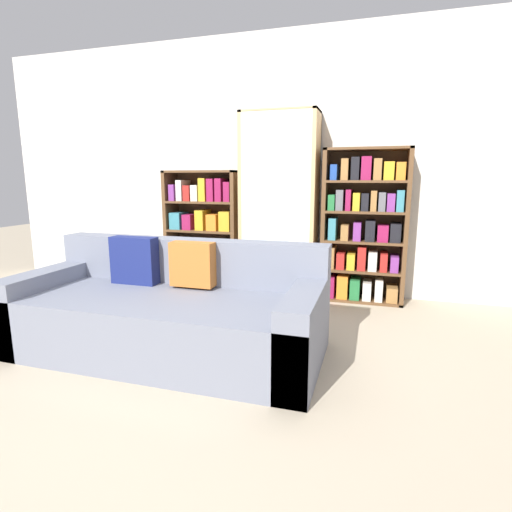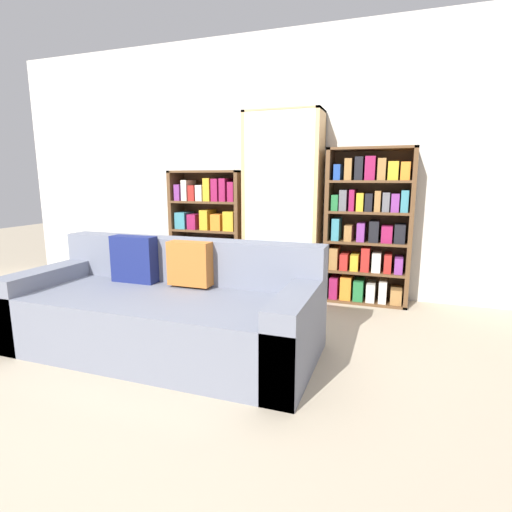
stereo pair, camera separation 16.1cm
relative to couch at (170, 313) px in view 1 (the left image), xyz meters
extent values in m
plane|color=tan|center=(0.23, -0.44, -0.27)|extent=(16.00, 16.00, 0.00)
cube|color=beige|center=(0.23, 1.84, 1.08)|extent=(6.60, 0.06, 2.70)
cube|color=slate|center=(0.00, -0.05, -0.06)|extent=(2.16, 0.95, 0.42)
cube|color=slate|center=(0.00, 0.32, 0.32)|extent=(2.16, 0.20, 0.34)
cube|color=slate|center=(-0.98, -0.05, 0.00)|extent=(0.20, 0.95, 0.54)
cube|color=slate|center=(0.98, -0.05, 0.00)|extent=(0.20, 0.95, 0.54)
cube|color=navy|center=(-0.37, 0.16, 0.33)|extent=(0.36, 0.12, 0.36)
cube|color=#B76628|center=(0.11, 0.16, 0.33)|extent=(0.32, 0.12, 0.32)
cube|color=brown|center=(-0.85, 1.63, 0.38)|extent=(0.04, 0.32, 1.30)
cube|color=brown|center=(-0.06, 1.63, 0.38)|extent=(0.04, 0.32, 1.30)
cube|color=brown|center=(-0.46, 1.63, 1.02)|extent=(0.83, 0.32, 0.02)
cube|color=brown|center=(-0.46, 1.63, -0.26)|extent=(0.83, 0.32, 0.02)
cube|color=brown|center=(-0.46, 1.79, 0.38)|extent=(0.83, 0.01, 1.30)
cube|color=brown|center=(-0.46, 1.63, 0.06)|extent=(0.75, 0.32, 0.02)
cube|color=brown|center=(-0.46, 1.63, 0.38)|extent=(0.75, 0.32, 0.02)
cube|color=brown|center=(-0.46, 1.63, 0.69)|extent=(0.75, 0.32, 0.02)
cube|color=#1E4293|center=(-0.78, 1.62, -0.17)|extent=(0.06, 0.24, 0.16)
cube|color=#7A3384|center=(-0.69, 1.62, -0.14)|extent=(0.07, 0.24, 0.21)
cube|color=#5B5B60|center=(-0.59, 1.62, -0.16)|extent=(0.06, 0.24, 0.17)
cube|color=#8E1947|center=(-0.50, 1.62, -0.16)|extent=(0.06, 0.24, 0.17)
cube|color=black|center=(-0.41, 1.62, -0.13)|extent=(0.07, 0.24, 0.24)
cube|color=#237038|center=(-0.32, 1.62, -0.15)|extent=(0.08, 0.24, 0.19)
cube|color=olive|center=(-0.23, 1.62, -0.13)|extent=(0.07, 0.24, 0.24)
cube|color=#237038|center=(-0.14, 1.62, -0.13)|extent=(0.07, 0.24, 0.24)
cube|color=beige|center=(-0.77, 1.62, 0.16)|extent=(0.06, 0.24, 0.17)
cube|color=#1E4293|center=(-0.67, 1.62, 0.16)|extent=(0.08, 0.24, 0.18)
cube|color=#1E4293|center=(-0.56, 1.62, 0.16)|extent=(0.09, 0.24, 0.16)
cube|color=#AD231E|center=(-0.46, 1.62, 0.16)|extent=(0.07, 0.24, 0.16)
cube|color=#7A3384|center=(-0.35, 1.62, 0.16)|extent=(0.06, 0.24, 0.17)
cube|color=black|center=(-0.25, 1.62, 0.18)|extent=(0.09, 0.24, 0.21)
cube|color=#5B5B60|center=(-0.15, 1.62, 0.18)|extent=(0.08, 0.24, 0.20)
cube|color=teal|center=(-0.75, 1.62, 0.48)|extent=(0.12, 0.24, 0.18)
cube|color=#8E1947|center=(-0.61, 1.62, 0.47)|extent=(0.10, 0.24, 0.17)
cube|color=gold|center=(-0.46, 1.62, 0.50)|extent=(0.10, 0.24, 0.22)
cube|color=orange|center=(-0.31, 1.62, 0.48)|extent=(0.11, 0.24, 0.17)
cube|color=gold|center=(-0.17, 1.62, 0.49)|extent=(0.12, 0.24, 0.21)
cube|color=#7A3384|center=(-0.77, 1.62, 0.79)|extent=(0.06, 0.24, 0.18)
cube|color=beige|center=(-0.68, 1.62, 0.81)|extent=(0.07, 0.24, 0.22)
cube|color=#AD231E|center=(-0.60, 1.62, 0.79)|extent=(0.07, 0.24, 0.17)
cube|color=beige|center=(-0.51, 1.62, 0.79)|extent=(0.08, 0.24, 0.17)
cube|color=gold|center=(-0.41, 1.62, 0.82)|extent=(0.08, 0.24, 0.24)
cube|color=#8E1947|center=(-0.32, 1.62, 0.82)|extent=(0.07, 0.24, 0.24)
cube|color=#8E1947|center=(-0.23, 1.62, 0.82)|extent=(0.07, 0.24, 0.24)
cube|color=#8E1947|center=(-0.13, 1.62, 0.81)|extent=(0.07, 0.24, 0.21)
cube|color=tan|center=(0.04, 1.61, 0.66)|extent=(0.04, 0.36, 1.88)
cube|color=tan|center=(0.78, 1.61, 0.66)|extent=(0.04, 0.36, 1.88)
cube|color=tan|center=(0.41, 1.61, 1.59)|extent=(0.78, 0.36, 0.02)
cube|color=tan|center=(0.41, 1.61, -0.26)|extent=(0.78, 0.36, 0.02)
cube|color=tan|center=(0.41, 1.79, 0.66)|extent=(0.78, 0.01, 1.88)
cube|color=silver|center=(0.41, 1.44, 0.66)|extent=(0.70, 0.01, 1.85)
cube|color=tan|center=(0.41, 1.61, 0.05)|extent=(0.70, 0.32, 0.02)
cube|color=tan|center=(0.41, 1.61, 0.36)|extent=(0.70, 0.32, 0.02)
cube|color=tan|center=(0.41, 1.61, 0.66)|extent=(0.70, 0.32, 0.02)
cube|color=tan|center=(0.41, 1.61, 0.97)|extent=(0.70, 0.32, 0.02)
cube|color=tan|center=(0.41, 1.61, 1.27)|extent=(0.70, 0.32, 0.02)
cylinder|color=silver|center=(0.13, 1.60, -0.21)|extent=(0.01, 0.01, 0.07)
cone|color=silver|center=(0.13, 1.60, -0.13)|extent=(0.08, 0.08, 0.09)
cylinder|color=silver|center=(0.24, 1.61, -0.21)|extent=(0.01, 0.01, 0.07)
cone|color=silver|center=(0.24, 1.61, -0.13)|extent=(0.08, 0.08, 0.09)
cylinder|color=silver|center=(0.35, 1.60, -0.21)|extent=(0.01, 0.01, 0.07)
cone|color=silver|center=(0.35, 1.60, -0.13)|extent=(0.08, 0.08, 0.09)
cylinder|color=silver|center=(0.46, 1.62, -0.21)|extent=(0.01, 0.01, 0.07)
cone|color=silver|center=(0.46, 1.62, -0.13)|extent=(0.08, 0.08, 0.09)
cylinder|color=silver|center=(0.57, 1.62, -0.21)|extent=(0.01, 0.01, 0.07)
cone|color=silver|center=(0.57, 1.62, -0.13)|extent=(0.08, 0.08, 0.09)
cylinder|color=silver|center=(0.68, 1.61, -0.21)|extent=(0.01, 0.01, 0.07)
cone|color=silver|center=(0.68, 1.61, -0.13)|extent=(0.08, 0.08, 0.09)
cylinder|color=silver|center=(0.19, 1.61, 0.11)|extent=(0.01, 0.01, 0.08)
cone|color=silver|center=(0.19, 1.61, 0.20)|extent=(0.09, 0.09, 0.10)
cylinder|color=silver|center=(0.41, 1.61, 0.11)|extent=(0.01, 0.01, 0.08)
cone|color=silver|center=(0.41, 1.61, 0.20)|extent=(0.09, 0.09, 0.10)
cylinder|color=silver|center=(0.63, 1.61, 0.11)|extent=(0.01, 0.01, 0.08)
cone|color=silver|center=(0.63, 1.61, 0.20)|extent=(0.09, 0.09, 0.10)
cylinder|color=silver|center=(0.13, 1.63, 0.41)|extent=(0.01, 0.01, 0.08)
cone|color=silver|center=(0.13, 1.63, 0.50)|extent=(0.08, 0.08, 0.10)
cylinder|color=silver|center=(0.24, 1.63, 0.41)|extent=(0.01, 0.01, 0.08)
cone|color=silver|center=(0.24, 1.63, 0.50)|extent=(0.08, 0.08, 0.10)
cylinder|color=silver|center=(0.35, 1.63, 0.41)|extent=(0.01, 0.01, 0.08)
cone|color=silver|center=(0.35, 1.63, 0.50)|extent=(0.08, 0.08, 0.10)
cylinder|color=silver|center=(0.46, 1.60, 0.41)|extent=(0.01, 0.01, 0.08)
cone|color=silver|center=(0.46, 1.60, 0.50)|extent=(0.08, 0.08, 0.10)
cylinder|color=silver|center=(0.57, 1.61, 0.41)|extent=(0.01, 0.01, 0.08)
cone|color=silver|center=(0.57, 1.61, 0.50)|extent=(0.08, 0.08, 0.10)
cylinder|color=silver|center=(0.68, 1.61, 0.41)|extent=(0.01, 0.01, 0.08)
cone|color=silver|center=(0.68, 1.61, 0.50)|extent=(0.08, 0.08, 0.10)
cylinder|color=silver|center=(0.16, 1.62, 0.72)|extent=(0.01, 0.01, 0.09)
cone|color=silver|center=(0.16, 1.62, 0.82)|extent=(0.09, 0.09, 0.11)
cylinder|color=silver|center=(0.33, 1.60, 0.72)|extent=(0.01, 0.01, 0.09)
cone|color=silver|center=(0.33, 1.60, 0.82)|extent=(0.09, 0.09, 0.11)
cylinder|color=silver|center=(0.49, 1.60, 0.72)|extent=(0.01, 0.01, 0.09)
cone|color=silver|center=(0.49, 1.60, 0.82)|extent=(0.09, 0.09, 0.11)
cylinder|color=silver|center=(0.66, 1.62, 0.72)|extent=(0.01, 0.01, 0.09)
cone|color=silver|center=(0.66, 1.62, 0.82)|extent=(0.09, 0.09, 0.11)
cylinder|color=silver|center=(0.16, 1.61, 1.02)|extent=(0.01, 0.01, 0.09)
cone|color=silver|center=(0.16, 1.61, 1.12)|extent=(0.09, 0.09, 0.11)
cylinder|color=silver|center=(0.33, 1.63, 1.02)|extent=(0.01, 0.01, 0.09)
cone|color=silver|center=(0.33, 1.63, 1.12)|extent=(0.09, 0.09, 0.11)
cylinder|color=silver|center=(0.49, 1.60, 1.02)|extent=(0.01, 0.01, 0.09)
cone|color=silver|center=(0.49, 1.60, 1.12)|extent=(0.09, 0.09, 0.11)
cylinder|color=silver|center=(0.66, 1.62, 1.02)|extent=(0.01, 0.01, 0.09)
cone|color=silver|center=(0.66, 1.62, 1.12)|extent=(0.09, 0.09, 0.11)
cylinder|color=silver|center=(0.19, 1.60, 1.32)|extent=(0.01, 0.01, 0.07)
cone|color=silver|center=(0.19, 1.60, 1.39)|extent=(0.09, 0.09, 0.08)
cylinder|color=silver|center=(0.41, 1.63, 1.32)|extent=(0.01, 0.01, 0.07)
cone|color=silver|center=(0.41, 1.63, 1.39)|extent=(0.09, 0.09, 0.08)
cylinder|color=silver|center=(0.63, 1.61, 1.32)|extent=(0.01, 0.01, 0.07)
cone|color=silver|center=(0.63, 1.61, 1.39)|extent=(0.09, 0.09, 0.08)
cube|color=brown|center=(0.88, 1.63, 0.48)|extent=(0.04, 0.32, 1.50)
cube|color=brown|center=(1.65, 1.63, 0.48)|extent=(0.04, 0.32, 1.50)
cube|color=brown|center=(1.27, 1.63, 1.22)|extent=(0.81, 0.32, 0.02)
cube|color=brown|center=(1.27, 1.63, -0.26)|extent=(0.81, 0.32, 0.02)
cube|color=brown|center=(1.27, 1.79, 0.48)|extent=(0.81, 0.01, 1.50)
cube|color=brown|center=(1.27, 1.63, 0.04)|extent=(0.73, 0.32, 0.02)
cube|color=brown|center=(1.27, 1.63, 0.33)|extent=(0.73, 0.32, 0.02)
cube|color=brown|center=(1.27, 1.63, 0.62)|extent=(0.73, 0.32, 0.02)
cube|color=brown|center=(1.27, 1.63, 0.92)|extent=(0.73, 0.32, 0.02)
cube|color=#8E1947|center=(0.97, 1.62, -0.14)|extent=(0.08, 0.24, 0.21)
cube|color=orange|center=(1.09, 1.62, -0.13)|extent=(0.11, 0.24, 0.23)
cube|color=#237038|center=(1.21, 1.62, -0.15)|extent=(0.09, 0.24, 0.20)
cube|color=beige|center=(1.33, 1.62, -0.16)|extent=(0.08, 0.24, 0.18)
cube|color=beige|center=(1.44, 1.62, -0.14)|extent=(0.07, 0.24, 0.21)
cube|color=olive|center=(1.57, 1.62, -0.18)|extent=(0.10, 0.24, 0.15)
cube|color=olive|center=(0.96, 1.62, 0.16)|extent=(0.08, 0.24, 0.21)
cube|color=#AD231E|center=(1.06, 1.62, 0.13)|extent=(0.08, 0.24, 0.16)
cube|color=gold|center=(1.16, 1.62, 0.13)|extent=(0.08, 0.24, 0.16)
cube|color=#AD231E|center=(1.26, 1.62, 0.17)|extent=(0.08, 0.24, 0.23)
cube|color=beige|center=(1.37, 1.62, 0.15)|extent=(0.08, 0.24, 0.18)
cube|color=#AD231E|center=(1.47, 1.62, 0.14)|extent=(0.07, 0.24, 0.18)
cube|color=#7A3384|center=(1.57, 1.62, 0.13)|extent=(0.07, 0.24, 0.15)
cube|color=teal|center=(0.97, 1.62, 0.45)|extent=(0.07, 0.24, 0.21)
cube|color=olive|center=(1.09, 1.62, 0.42)|extent=(0.07, 0.24, 0.15)
cube|color=#7A3384|center=(1.21, 1.62, 0.43)|extent=(0.07, 0.24, 0.18)
cube|color=black|center=(1.33, 1.62, 0.44)|extent=(0.09, 0.24, 0.20)
cube|color=#8E1947|center=(1.45, 1.62, 0.42)|extent=(0.10, 0.24, 0.16)
cube|color=black|center=(1.56, 1.62, 0.43)|extent=(0.10, 0.24, 0.18)
cube|color=#237038|center=(0.95, 1.62, 0.71)|extent=(0.06, 0.24, 0.15)
cube|color=#5B5B60|center=(1.03, 1.62, 0.74)|extent=(0.07, 0.24, 0.20)
cube|color=#8E1947|center=(1.11, 1.62, 0.74)|extent=(0.05, 0.24, 0.20)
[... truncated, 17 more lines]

